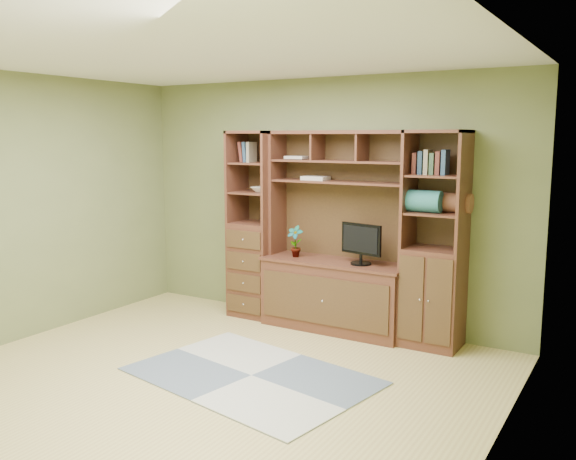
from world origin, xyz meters
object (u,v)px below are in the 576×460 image
Objects in this scene: center_hutch at (335,232)px; left_tower at (255,225)px; right_tower at (434,240)px; monitor at (361,236)px.

left_tower is at bearing 177.71° from center_hutch.
center_hutch is at bearing -177.77° from right_tower.
right_tower reaches higher than monitor.
left_tower is 2.02m from right_tower.
center_hutch is 1.00m from left_tower.
center_hutch reaches higher than monitor.
left_tower is at bearing 180.00° from right_tower.
left_tower is 3.63× the size of monitor.
right_tower is at bearing 2.23° from center_hutch.
left_tower is at bearing -171.02° from monitor.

